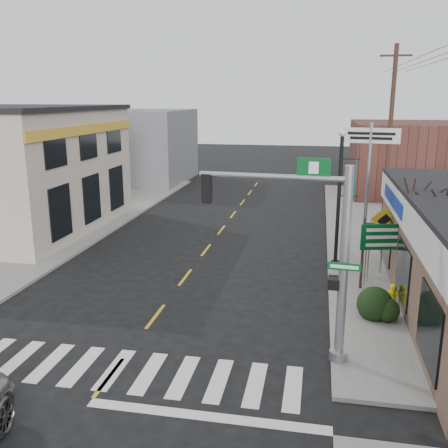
% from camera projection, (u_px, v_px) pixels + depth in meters
% --- Properties ---
extents(ground, '(140.00, 140.00, 0.00)m').
position_uv_depth(ground, '(109.00, 377.00, 13.70)').
color(ground, black).
rests_on(ground, ground).
extents(sidewalk_right, '(6.00, 38.00, 0.13)m').
position_uv_depth(sidewalk_right, '(390.00, 253.00, 24.42)').
color(sidewalk_right, slate).
rests_on(sidewalk_right, ground).
extents(sidewalk_left, '(6.00, 38.00, 0.13)m').
position_uv_depth(sidewalk_left, '(52.00, 235.00, 27.70)').
color(sidewalk_left, slate).
rests_on(sidewalk_left, ground).
extents(center_line, '(0.12, 56.00, 0.01)m').
position_uv_depth(center_line, '(185.00, 277.00, 21.31)').
color(center_line, gold).
rests_on(center_line, ground).
extents(crosswalk, '(11.00, 2.20, 0.01)m').
position_uv_depth(crosswalk, '(115.00, 369.00, 14.08)').
color(crosswalk, silver).
rests_on(crosswalk, ground).
extents(bldg_distant_right, '(8.00, 10.00, 5.60)m').
position_uv_depth(bldg_distant_right, '(404.00, 158.00, 39.39)').
color(bldg_distant_right, '#542E26').
rests_on(bldg_distant_right, ground).
extents(bldg_distant_left, '(9.00, 10.00, 6.40)m').
position_uv_depth(bldg_distant_left, '(137.00, 146.00, 45.38)').
color(bldg_distant_left, slate).
rests_on(bldg_distant_left, ground).
extents(traffic_signal_pole, '(4.56, 0.37, 5.78)m').
position_uv_depth(traffic_signal_pole, '(319.00, 244.00, 13.64)').
color(traffic_signal_pole, gray).
rests_on(traffic_signal_pole, sidewalk_right).
extents(guide_sign, '(1.64, 0.14, 2.86)m').
position_uv_depth(guide_sign, '(381.00, 244.00, 19.18)').
color(guide_sign, '#432A1F').
rests_on(guide_sign, sidewalk_right).
extents(fire_hydrant, '(0.24, 0.24, 0.77)m').
position_uv_depth(fire_hydrant, '(393.00, 293.00, 18.16)').
color(fire_hydrant, yellow).
rests_on(fire_hydrant, sidewalk_right).
extents(ped_crossing_sign, '(1.13, 0.08, 2.90)m').
position_uv_depth(ped_crossing_sign, '(383.00, 228.00, 21.03)').
color(ped_crossing_sign, gray).
rests_on(ped_crossing_sign, sidewalk_right).
extents(lamp_post, '(0.79, 0.62, 6.06)m').
position_uv_depth(lamp_post, '(341.00, 190.00, 21.21)').
color(lamp_post, black).
rests_on(lamp_post, sidewalk_right).
extents(dance_center_sign, '(2.87, 0.18, 6.11)m').
position_uv_depth(dance_center_sign, '(370.00, 151.00, 25.46)').
color(dance_center_sign, gray).
rests_on(dance_center_sign, sidewalk_right).
extents(bare_tree, '(2.69, 2.69, 5.38)m').
position_uv_depth(bare_tree, '(430.00, 190.00, 17.29)').
color(bare_tree, black).
rests_on(bare_tree, sidewalk_right).
extents(shrub_front, '(1.23, 1.23, 0.92)m').
position_uv_depth(shrub_front, '(375.00, 304.00, 17.06)').
color(shrub_front, '#1C3815').
rests_on(shrub_front, sidewalk_right).
extents(utility_pole_far, '(1.80, 0.27, 10.37)m').
position_uv_depth(utility_pole_far, '(390.00, 132.00, 29.97)').
color(utility_pole_far, '#3C301E').
rests_on(utility_pole_far, sidewalk_right).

